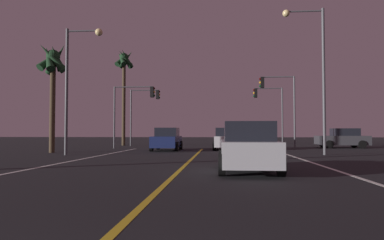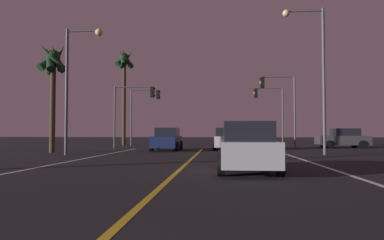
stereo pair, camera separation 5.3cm
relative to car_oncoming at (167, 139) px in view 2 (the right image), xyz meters
name	(u,v)px [view 2 (the right image)]	position (x,y,z in m)	size (l,w,h in m)	color
lane_edge_right	(347,174)	(8.06, -14.33, -0.82)	(0.16, 33.58, 0.01)	silver
lane_edge_left	(19,171)	(-2.98, -14.33, -0.82)	(0.16, 33.58, 0.01)	silver
lane_center_divider	(177,173)	(2.54, -14.33, -0.82)	(0.16, 33.58, 0.01)	gold
car_oncoming	(167,139)	(0.00, 0.00, 0.00)	(2.02, 4.30, 1.70)	black
car_crossing_side	(343,138)	(14.63, 5.34, 0.00)	(4.30, 2.02, 1.70)	black
car_ahead_far	(226,139)	(4.44, 1.29, 0.00)	(2.02, 4.30, 1.70)	black
car_lead_same_lane	(247,148)	(4.92, -13.81, 0.00)	(2.02, 4.30, 1.70)	black
traffic_light_near_right	(278,95)	(8.75, 2.96, 3.56)	(2.90, 0.36, 5.96)	#4C4C51
traffic_light_near_left	(134,102)	(-3.26, 2.96, 3.12)	(3.57, 0.36, 5.26)	#4C4C51
traffic_light_far_right	(269,103)	(8.74, 8.46, 3.39)	(2.88, 0.36, 5.71)	#4C4C51
traffic_light_far_left	(145,104)	(-3.57, 8.46, 3.35)	(3.05, 0.36, 5.65)	#4C4C51
street_lamp_right_near	(383,25)	(9.71, -13.33, 4.30)	(2.31, 0.44, 8.07)	#4C4C51
street_lamp_left_mid	(75,74)	(-4.63, -5.89, 4.03)	(2.25, 0.44, 7.57)	#4C4C51
street_lamp_right_far	(315,62)	(9.70, -4.45, 4.77)	(2.51, 0.44, 8.90)	#4C4C51
palm_tree_left_mid	(53,66)	(-7.22, -3.51, 4.99)	(2.10, 2.15, 7.41)	#473826
palm_tree_left_far	(124,68)	(-5.99, 9.48, 7.24)	(2.23, 2.30, 10.01)	#473826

